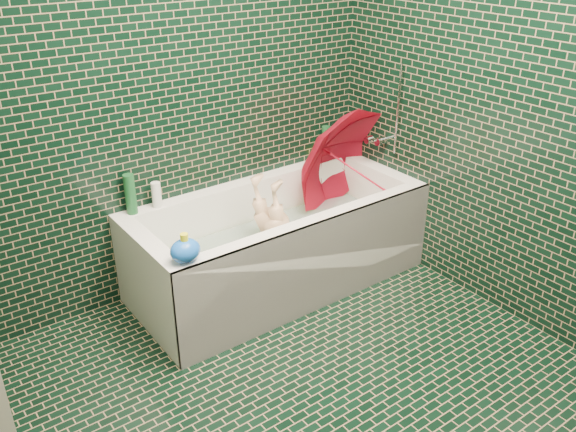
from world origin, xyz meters
TOP-DOWN VIEW (x-y plane):
  - floor at (0.00, 0.00)m, footprint 2.80×2.80m
  - wall_back at (0.00, 1.40)m, footprint 2.80×0.00m
  - wall_right at (1.30, 0.00)m, footprint 0.00×2.80m
  - bathtub at (0.45, 1.01)m, footprint 1.70×0.75m
  - bath_mat at (0.45, 1.02)m, footprint 1.35×0.47m
  - water at (0.45, 1.02)m, footprint 1.48×0.53m
  - faucet at (1.26, 1.02)m, footprint 0.18×0.19m
  - child at (0.42, 1.00)m, footprint 0.85×0.42m
  - umbrella at (1.04, 1.02)m, footprint 1.01×0.92m
  - soap_bottle_a at (1.20, 1.33)m, footprint 0.11×0.11m
  - soap_bottle_b at (1.14, 1.35)m, footprint 0.09×0.09m
  - soap_bottle_c at (1.20, 1.34)m, footprint 0.18×0.18m
  - bottle_right_tall at (1.08, 1.36)m, footprint 0.07×0.07m
  - bottle_right_pump at (1.19, 1.33)m, footprint 0.07×0.07m
  - bottle_left_tall at (-0.28, 1.35)m, footprint 0.07×0.07m
  - bottle_left_short at (-0.14, 1.33)m, footprint 0.06×0.06m
  - rubber_duck at (1.04, 1.37)m, footprint 0.12×0.09m
  - bath_toy at (-0.30, 0.71)m, footprint 0.18×0.17m

SIDE VIEW (x-z plane):
  - floor at x=0.00m, z-range 0.00..0.00m
  - bath_mat at x=0.45m, z-range 0.15..0.16m
  - bathtub at x=0.45m, z-range -0.06..0.49m
  - water at x=0.45m, z-range 0.30..0.30m
  - child at x=0.42m, z-range 0.15..0.47m
  - soap_bottle_a at x=1.20m, z-range 0.44..0.66m
  - soap_bottle_b at x=1.14m, z-range 0.46..0.64m
  - soap_bottle_c at x=1.20m, z-range 0.46..0.64m
  - umbrella at x=1.04m, z-range 0.06..1.10m
  - rubber_duck at x=1.04m, z-range 0.55..0.64m
  - bath_toy at x=-0.30m, z-range 0.54..0.69m
  - bottle_left_short at x=-0.14m, z-range 0.55..0.70m
  - bottle_right_pump at x=1.19m, z-range 0.55..0.75m
  - bottle_right_tall at x=1.08m, z-range 0.55..0.77m
  - bottle_left_tall at x=-0.28m, z-range 0.55..0.77m
  - faucet at x=1.26m, z-range 0.50..1.05m
  - wall_back at x=0.00m, z-range -0.15..2.65m
  - wall_right at x=1.30m, z-range -0.15..2.65m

